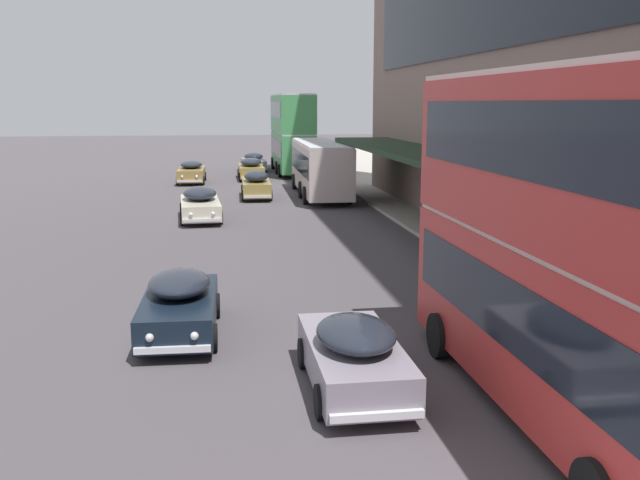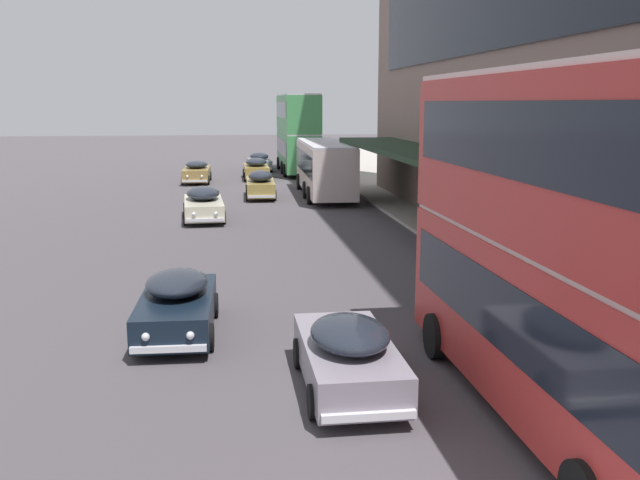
{
  "view_description": "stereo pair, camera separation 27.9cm",
  "coord_description": "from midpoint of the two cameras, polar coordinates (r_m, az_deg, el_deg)",
  "views": [
    {
      "loc": [
        -2.46,
        -6.41,
        5.57
      ],
      "look_at": [
        0.84,
        15.59,
        1.27
      ],
      "focal_mm": 40.0,
      "sensor_mm": 36.0,
      "label": 1
    },
    {
      "loc": [
        -2.18,
        -6.45,
        5.57
      ],
      "look_at": [
        0.84,
        15.59,
        1.27
      ],
      "focal_mm": 40.0,
      "sensor_mm": 36.0,
      "label": 2
    }
  ],
  "objects": [
    {
      "name": "sedan_trailing_near",
      "position": [
        14.12,
        2.84,
        -9.1
      ],
      "size": [
        1.87,
        4.31,
        1.48
      ],
      "color": "gray",
      "rests_on": "ground"
    },
    {
      "name": "sedan_far_back",
      "position": [
        17.76,
        -10.91,
        -5.01
      ],
      "size": [
        1.96,
        4.51,
        1.51
      ],
      "color": "black",
      "rests_on": "ground"
    },
    {
      "name": "sedan_second_near",
      "position": [
        34.87,
        -9.08,
        2.9
      ],
      "size": [
        2.11,
        5.08,
        1.59
      ],
      "color": "beige",
      "rests_on": "ground"
    },
    {
      "name": "transit_bus_kerbside_far",
      "position": [
        43.02,
        0.54,
        6.0
      ],
      "size": [
        2.94,
        11.09,
        3.25
      ],
      "color": "beige",
      "rests_on": "ground"
    },
    {
      "name": "fire_hydrant",
      "position": [
        17.72,
        22.84,
        -6.59
      ],
      "size": [
        0.2,
        0.4,
        0.7
      ],
      "color": "#B72B17",
      "rests_on": "sidewalk_kerb"
    },
    {
      "name": "sedan_oncoming_rear",
      "position": [
        51.26,
        -9.68,
        5.41
      ],
      "size": [
        2.01,
        4.93,
        1.54
      ],
      "color": "olive",
      "rests_on": "ground"
    },
    {
      "name": "transit_bus_kerbside_front",
      "position": [
        12.77,
        20.08,
        0.13
      ],
      "size": [
        2.77,
        10.28,
        6.16
      ],
      "color": "#B82F2C",
      "rests_on": "ground"
    },
    {
      "name": "sedan_oncoming_front",
      "position": [
        42.45,
        -4.6,
        4.45
      ],
      "size": [
        1.85,
        4.8,
        1.65
      ],
      "color": "olive",
      "rests_on": "ground"
    },
    {
      "name": "sedan_trailing_mid",
      "position": [
        52.94,
        -4.99,
        5.71
      ],
      "size": [
        1.87,
        4.98,
        1.59
      ],
      "color": "olive",
      "rests_on": "ground"
    },
    {
      "name": "sedan_second_mid",
      "position": [
        59.46,
        -4.76,
        6.25
      ],
      "size": [
        2.04,
        4.53,
        1.53
      ],
      "color": "gray",
      "rests_on": "ground"
    },
    {
      "name": "transit_bus_kerbside_rear",
      "position": [
        57.53,
        -1.67,
        8.72
      ],
      "size": [
        2.92,
        10.95,
        6.22
      ],
      "color": "#459B56",
      "rests_on": "ground"
    }
  ]
}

